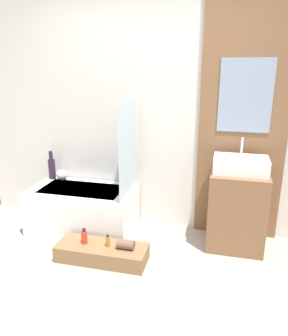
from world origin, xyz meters
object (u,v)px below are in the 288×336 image
at_px(bathtub, 83,209).
at_px(wooden_step_bench, 102,252).
at_px(vase_round_light, 62,175).
at_px(bottle_soap_primary, 84,237).
at_px(vase_tall_dark, 52,167).
at_px(bottle_soap_secondary, 108,241).
at_px(sink, 241,165).

bearing_deg(bathtub, wooden_step_bench, -51.43).
distance_m(bathtub, vase_round_light, 0.50).
xyz_separation_m(bathtub, vase_round_light, (-0.34, 0.21, 0.31)).
bearing_deg(vase_round_light, bathtub, -31.39).
bearing_deg(wooden_step_bench, bottle_soap_primary, 180.00).
distance_m(vase_tall_dark, bottle_soap_secondary, 1.29).
relative_size(wooden_step_bench, bottle_soap_primary, 5.65).
bearing_deg(vase_round_light, wooden_step_bench, -43.99).
relative_size(bathtub, wooden_step_bench, 1.32).
bearing_deg(sink, bottle_soap_secondary, -153.13).
bearing_deg(wooden_step_bench, vase_round_light, 136.01).
bearing_deg(bathtub, vase_tall_dark, 154.11).
height_order(bathtub, bottle_soap_primary, bathtub).
relative_size(sink, vase_tall_dark, 1.51).
distance_m(vase_round_light, bottle_soap_secondary, 1.16).
distance_m(wooden_step_bench, vase_round_light, 1.16).
bearing_deg(bottle_soap_secondary, vase_tall_dark, 141.76).
height_order(bathtub, sink, sink).
xyz_separation_m(vase_tall_dark, bottle_soap_primary, (0.72, -0.76, -0.41)).
distance_m(sink, vase_tall_dark, 2.14).
bearing_deg(bottle_soap_primary, vase_tall_dark, 133.71).
xyz_separation_m(vase_tall_dark, bottle_soap_secondary, (0.96, -0.76, -0.42)).
bearing_deg(vase_round_light, bottle_soap_primary, -51.32).
bearing_deg(vase_tall_dark, sink, -4.57).
height_order(wooden_step_bench, bottle_soap_primary, bottle_soap_primary).
distance_m(wooden_step_bench, bottle_soap_secondary, 0.15).
xyz_separation_m(bathtub, vase_tall_dark, (-0.48, 0.23, 0.38)).
bearing_deg(sink, wooden_step_bench, -154.36).
bearing_deg(bottle_soap_primary, sink, 22.81).
xyz_separation_m(bottle_soap_primary, bottle_soap_secondary, (0.24, 0.00, -0.01)).
bearing_deg(bottle_soap_primary, vase_round_light, 128.68).
relative_size(sink, vase_round_light, 3.97).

